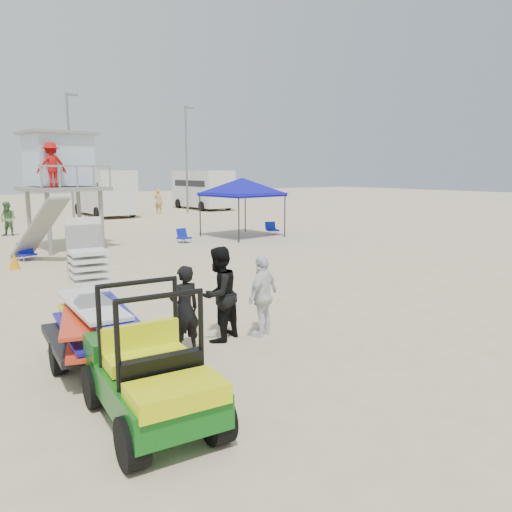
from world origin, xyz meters
TOP-DOWN VIEW (x-y plane):
  - ground at (0.00, 0.00)m, footprint 140.00×140.00m
  - utility_cart at (-3.58, -0.48)m, footprint 1.34×2.41m
  - surf_trailer at (-3.57, 1.85)m, footprint 1.53×2.59m
  - man_left at (-2.06, 1.55)m, footprint 0.59×0.41m
  - man_mid at (-1.21, 1.80)m, footprint 1.08×0.98m
  - man_right at (-0.36, 1.55)m, footprint 1.02×0.73m
  - lifeguard_tower at (-0.64, 15.21)m, footprint 3.27×3.27m
  - canopy_blue at (7.63, 14.28)m, footprint 3.47×3.47m
  - cone_far at (-3.10, 11.75)m, footprint 0.34×0.34m
  - beach_chair_a at (-2.44, 13.32)m, footprint 0.65×0.71m
  - beach_chair_b at (4.30, 14.14)m, footprint 0.66×0.71m
  - beach_chair_c at (9.41, 14.24)m, footprint 0.66×0.72m
  - rv_mid_right at (6.00, 29.99)m, footprint 2.64×7.00m
  - rv_far_right at (15.00, 31.49)m, footprint 2.64×6.60m
  - light_pole_left at (3.00, 27.00)m, footprint 0.14×0.14m
  - light_pole_right at (12.00, 28.50)m, footprint 0.14×0.14m
  - distant_beachgoers at (2.69, 24.27)m, footprint 12.64×9.09m

SIDE VIEW (x-z plane):
  - ground at x=0.00m, z-range 0.00..0.00m
  - cone_far at x=-3.10m, z-range 0.00..0.50m
  - beach_chair_a at x=-2.44m, z-range -0.01..0.63m
  - beach_chair_b at x=4.30m, z-range -0.01..0.63m
  - beach_chair_c at x=9.41m, z-range -0.01..0.63m
  - man_left at x=-2.06m, z-range 0.00..1.58m
  - man_right at x=-0.36m, z-range 0.00..1.61m
  - utility_cart at x=-3.58m, z-range -0.06..1.71m
  - surf_trailer at x=-3.57m, z-range -0.20..1.96m
  - distant_beachgoers at x=2.69m, z-range -0.05..1.82m
  - man_mid at x=-1.21m, z-range 0.00..1.81m
  - rv_far_right at x=15.00m, z-range 0.17..3.42m
  - rv_mid_right at x=6.00m, z-range 0.17..3.42m
  - canopy_blue at x=7.63m, z-range 1.09..4.38m
  - lifeguard_tower at x=-0.64m, z-range 1.14..5.79m
  - light_pole_left at x=3.00m, z-range 0.00..8.00m
  - light_pole_right at x=12.00m, z-range 0.00..8.00m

